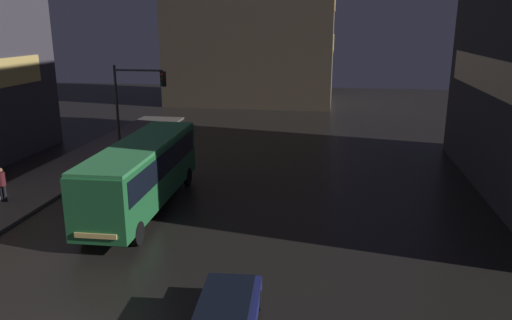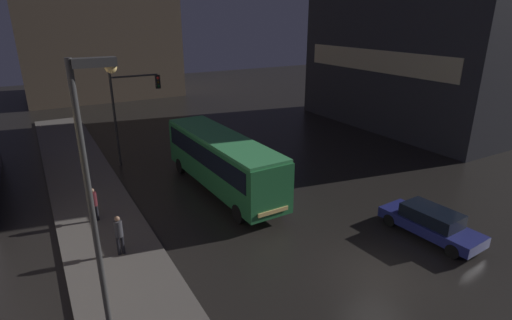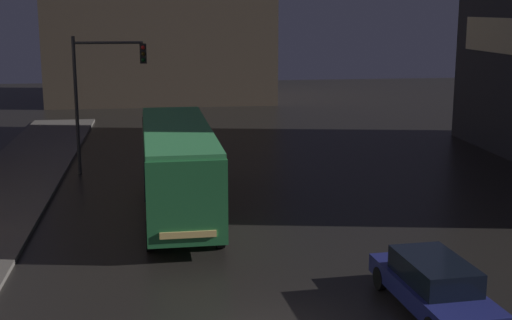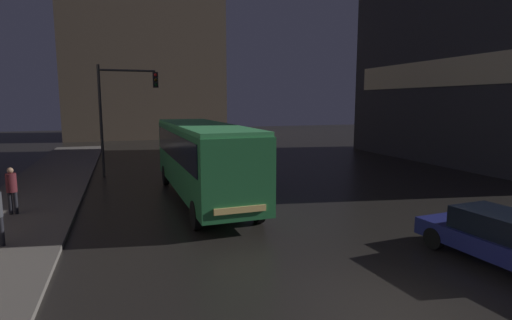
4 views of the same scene
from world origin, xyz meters
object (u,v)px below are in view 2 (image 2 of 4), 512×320
at_px(car_taxi, 431,222).
at_px(pedestrian_mid, 93,202).
at_px(pedestrian_near, 119,232).
at_px(street_lamp_sidewalk, 94,170).
at_px(bus_near, 222,158).
at_px(traffic_light_main, 130,103).

bearing_deg(car_taxi, pedestrian_mid, -38.12).
distance_m(pedestrian_near, pedestrian_mid, 3.71).
bearing_deg(pedestrian_near, street_lamp_sidewalk, -95.18).
bearing_deg(bus_near, car_taxi, 121.31).
relative_size(pedestrian_mid, street_lamp_sidewalk, 0.20).
bearing_deg(street_lamp_sidewalk, bus_near, 47.69).
bearing_deg(car_taxi, traffic_light_main, -64.58).
height_order(bus_near, car_taxi, bus_near).
bearing_deg(traffic_light_main, pedestrian_mid, -117.15).
relative_size(bus_near, street_lamp_sidewalk, 1.24).
bearing_deg(pedestrian_near, car_taxi, -14.31).
xyz_separation_m(bus_near, traffic_light_main, (-3.28, 7.26, 2.23)).
height_order(traffic_light_main, street_lamp_sidewalk, street_lamp_sidewalk).
xyz_separation_m(bus_near, pedestrian_near, (-6.80, -4.14, -0.86)).
relative_size(bus_near, pedestrian_mid, 6.15).
height_order(car_taxi, traffic_light_main, traffic_light_main).
bearing_deg(car_taxi, bus_near, -61.06).
bearing_deg(pedestrian_mid, pedestrian_near, 126.88).
xyz_separation_m(bus_near, car_taxi, (6.20, -9.60, -1.34)).
height_order(bus_near, pedestrian_near, bus_near).
bearing_deg(bus_near, traffic_light_main, -67.25).
relative_size(car_taxi, pedestrian_near, 2.65).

